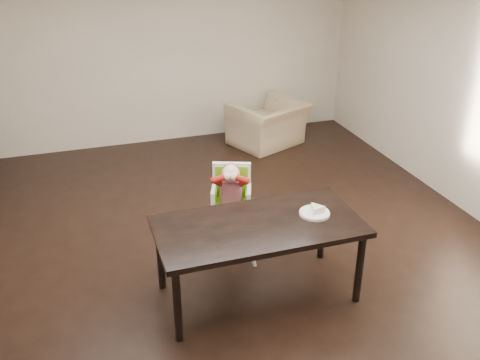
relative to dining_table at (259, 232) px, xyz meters
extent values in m
plane|color=black|center=(-0.12, 0.61, -0.67)|extent=(7.00, 7.00, 0.00)
cube|color=#C0B39F|center=(-0.12, 4.11, 0.68)|extent=(6.00, 0.02, 2.70)
cube|color=black|center=(0.00, 0.00, 0.05)|extent=(1.80, 0.90, 0.05)
cylinder|color=black|center=(-0.82, -0.37, -0.32)|extent=(0.07, 0.07, 0.70)
cylinder|color=black|center=(0.82, -0.37, -0.32)|extent=(0.07, 0.07, 0.70)
cylinder|color=black|center=(-0.82, 0.37, -0.32)|extent=(0.07, 0.07, 0.70)
cylinder|color=black|center=(0.82, 0.37, -0.32)|extent=(0.07, 0.07, 0.70)
cylinder|color=white|center=(-0.27, 0.62, -0.40)|extent=(0.05, 0.05, 0.53)
cylinder|color=white|center=(0.09, 0.49, -0.40)|extent=(0.05, 0.05, 0.53)
cylinder|color=white|center=(-0.14, 0.98, -0.40)|extent=(0.05, 0.05, 0.53)
cylinder|color=white|center=(0.22, 0.85, -0.40)|extent=(0.05, 0.05, 0.53)
cube|color=white|center=(-0.02, 0.74, -0.14)|extent=(0.48, 0.45, 0.05)
cube|color=#6EB317|center=(-0.02, 0.74, -0.10)|extent=(0.38, 0.37, 0.03)
cube|color=white|center=(0.03, 0.88, 0.08)|extent=(0.37, 0.18, 0.40)
cube|color=#6EB317|center=(0.02, 0.85, 0.07)|extent=(0.31, 0.13, 0.36)
cube|color=black|center=(-0.07, 0.80, 0.07)|extent=(0.09, 0.17, 0.02)
cube|color=black|center=(0.05, 0.76, 0.07)|extent=(0.09, 0.17, 0.02)
cylinder|color=#A51223|center=(-0.02, 0.74, 0.04)|extent=(0.28, 0.28, 0.26)
sphere|color=beige|center=(-0.03, 0.72, 0.25)|extent=(0.22, 0.22, 0.17)
ellipsoid|color=brown|center=(-0.02, 0.74, 0.27)|extent=(0.22, 0.22, 0.13)
sphere|color=beige|center=(-0.09, 0.65, 0.25)|extent=(0.10, 0.10, 0.08)
sphere|color=beige|center=(-0.03, 0.62, 0.25)|extent=(0.10, 0.10, 0.08)
cylinder|color=white|center=(0.53, 0.00, 0.09)|extent=(0.33, 0.33, 0.02)
torus|color=white|center=(0.53, 0.00, 0.10)|extent=(0.33, 0.33, 0.01)
imported|color=tan|center=(1.39, 3.41, -0.22)|extent=(1.20, 1.01, 0.90)
camera|label=1|loc=(-1.40, -3.75, 2.45)|focal=40.00mm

